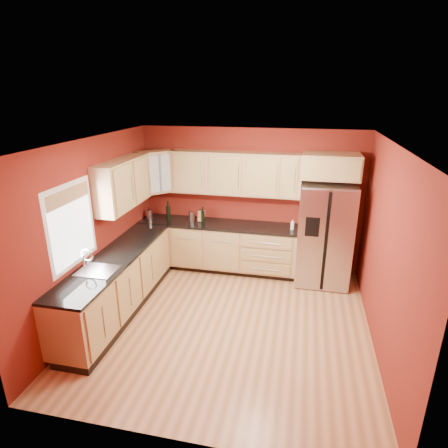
{
  "coord_description": "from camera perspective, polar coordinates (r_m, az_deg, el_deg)",
  "views": [
    {
      "loc": [
        0.93,
        -4.55,
        3.22
      ],
      "look_at": [
        -0.25,
        0.9,
        1.21
      ],
      "focal_mm": 30.0,
      "sensor_mm": 36.0,
      "label": 1
    }
  ],
  "objects": [
    {
      "name": "soap_dispenser",
      "position": [
        6.59,
        10.37,
        -0.11
      ],
      "size": [
        0.06,
        0.06,
        0.18
      ],
      "primitive_type": "cylinder",
      "rotation": [
        0.0,
        0.0,
        0.08
      ],
      "color": "white",
      "rests_on": "countertop_back"
    },
    {
      "name": "base_cabinets_back",
      "position": [
        7.0,
        -1.01,
        -3.56
      ],
      "size": [
        2.9,
        0.6,
        0.88
      ],
      "primitive_type": "cube",
      "color": "tan",
      "rests_on": "floor"
    },
    {
      "name": "knife_block",
      "position": [
        6.9,
        -3.46,
        1.22
      ],
      "size": [
        0.11,
        0.11,
        0.2
      ],
      "primitive_type": "cube",
      "rotation": [
        0.0,
        0.0,
        -0.16
      ],
      "color": "tan",
      "rests_on": "countertop_back"
    },
    {
      "name": "base_cabinets_left",
      "position": [
        5.95,
        -15.87,
        -8.86
      ],
      "size": [
        0.6,
        2.8,
        0.88
      ],
      "primitive_type": "cube",
      "color": "tan",
      "rests_on": "floor"
    },
    {
      "name": "wall_left",
      "position": [
        5.74,
        -19.32,
        -0.85
      ],
      "size": [
        0.04,
        4.0,
        2.6
      ],
      "primitive_type": "cube",
      "color": "maroon",
      "rests_on": "floor"
    },
    {
      "name": "canister_right",
      "position": [
        6.94,
        -4.92,
        1.18
      ],
      "size": [
        0.13,
        0.13,
        0.18
      ],
      "primitive_type": "cylinder",
      "rotation": [
        0.0,
        0.0,
        0.27
      ],
      "color": "#B0B0B5",
      "rests_on": "countertop_back"
    },
    {
      "name": "wine_bottle_b",
      "position": [
        7.03,
        -8.51,
        2.06
      ],
      "size": [
        0.1,
        0.1,
        0.36
      ],
      "primitive_type": null,
      "rotation": [
        0.0,
        0.0,
        -0.3
      ],
      "color": "black",
      "rests_on": "countertop_back"
    },
    {
      "name": "countertop_back",
      "position": [
        6.82,
        -1.05,
        -0.04
      ],
      "size": [
        2.9,
        0.62,
        0.04
      ],
      "primitive_type": "cube",
      "color": "black",
      "rests_on": "base_cabinets_back"
    },
    {
      "name": "ceiling",
      "position": [
        4.69,
        0.7,
        12.25
      ],
      "size": [
        4.0,
        4.0,
        0.0
      ],
      "primitive_type": "plane",
      "color": "silver",
      "rests_on": "wall_back"
    },
    {
      "name": "refrigerator",
      "position": [
        6.62,
        15.06,
        -1.49
      ],
      "size": [
        0.9,
        0.75,
        1.78
      ],
      "primitive_type": "cube",
      "color": "#B0B0B5",
      "rests_on": "floor"
    },
    {
      "name": "wall_front",
      "position": [
        3.32,
        -6.56,
        -15.54
      ],
      "size": [
        4.0,
        0.04,
        2.6
      ],
      "primitive_type": "cube",
      "color": "maroon",
      "rests_on": "floor"
    },
    {
      "name": "wall_right",
      "position": [
        5.06,
        23.5,
        -4.21
      ],
      "size": [
        0.04,
        4.0,
        2.6
      ],
      "primitive_type": "cube",
      "color": "maroon",
      "rests_on": "floor"
    },
    {
      "name": "upper_cabinets_back",
      "position": [
        6.64,
        1.73,
        7.71
      ],
      "size": [
        2.3,
        0.33,
        0.75
      ],
      "primitive_type": "cube",
      "color": "tan",
      "rests_on": "wall_back"
    },
    {
      "name": "countertop_left",
      "position": [
        5.74,
        -16.21,
        -4.83
      ],
      "size": [
        0.62,
        2.8,
        0.04
      ],
      "primitive_type": "cube",
      "color": "black",
      "rests_on": "base_cabinets_left"
    },
    {
      "name": "window",
      "position": [
        5.26,
        -22.18,
        -0.19
      ],
      "size": [
        0.03,
        0.9,
        1.0
      ],
      "primitive_type": "cube",
      "color": "white",
      "rests_on": "wall_left"
    },
    {
      "name": "upper_cabinets_left",
      "position": [
        6.12,
        -15.1,
        5.98
      ],
      "size": [
        0.33,
        1.35,
        0.75
      ],
      "primitive_type": "cube",
      "color": "tan",
      "rests_on": "wall_left"
    },
    {
      "name": "wine_bottle_a",
      "position": [
        6.82,
        -3.24,
        1.41
      ],
      "size": [
        0.08,
        0.08,
        0.3
      ],
      "primitive_type": null,
      "rotation": [
        0.0,
        0.0,
        -0.25
      ],
      "color": "black",
      "rests_on": "countertop_back"
    },
    {
      "name": "canister_left",
      "position": [
        7.16,
        -11.28,
        1.47
      ],
      "size": [
        0.12,
        0.12,
        0.18
      ],
      "primitive_type": "cylinder",
      "rotation": [
        0.0,
        0.0,
        0.11
      ],
      "color": "#B0B0B5",
      "rests_on": "countertop_back"
    },
    {
      "name": "floor",
      "position": [
        5.65,
        0.59,
        -14.88
      ],
      "size": [
        4.0,
        4.0,
        0.0
      ],
      "primitive_type": "plane",
      "color": "#A0683E",
      "rests_on": "ground"
    },
    {
      "name": "corner_upper_cabinet",
      "position": [
        6.89,
        -10.34,
        7.84
      ],
      "size": [
        0.67,
        0.67,
        0.75
      ],
      "primitive_type": "cube",
      "rotation": [
        0.0,
        0.0,
        0.79
      ],
      "color": "tan",
      "rests_on": "wall_back"
    },
    {
      "name": "sink_faucet",
      "position": [
        5.28,
        -18.88,
        -5.32
      ],
      "size": [
        0.5,
        0.42,
        0.3
      ],
      "primitive_type": null,
      "color": "silver",
      "rests_on": "countertop_left"
    },
    {
      "name": "over_fridge_cabinet",
      "position": [
        6.38,
        15.96,
        8.52
      ],
      "size": [
        0.92,
        0.6,
        0.4
      ],
      "primitive_type": "cube",
      "color": "tan",
      "rests_on": "wall_back"
    },
    {
      "name": "wall_back",
      "position": [
        6.89,
        3.98,
        3.62
      ],
      "size": [
        4.0,
        0.04,
        2.6
      ],
      "primitive_type": "cube",
      "color": "maroon",
      "rests_on": "floor"
    }
  ]
}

